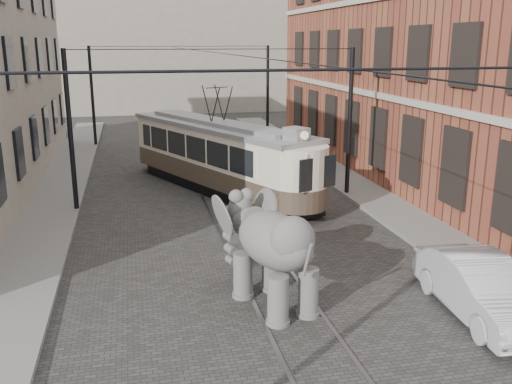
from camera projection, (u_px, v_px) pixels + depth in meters
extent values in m
plane|color=#3D3B38|center=(256.00, 257.00, 16.77)|extent=(120.00, 120.00, 0.00)
cube|color=slate|center=(439.00, 240.00, 18.00)|extent=(2.00, 60.00, 0.15)
cube|color=slate|center=(24.00, 274.00, 15.38)|extent=(2.00, 60.00, 0.15)
cube|color=brown|center=(446.00, 47.00, 26.01)|extent=(8.00, 26.00, 12.00)
cube|color=gray|center=(163.00, 33.00, 52.68)|extent=(28.00, 10.00, 14.00)
imported|color=#B3B3B8|center=(481.00, 288.00, 13.06)|extent=(1.76, 4.33, 1.40)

